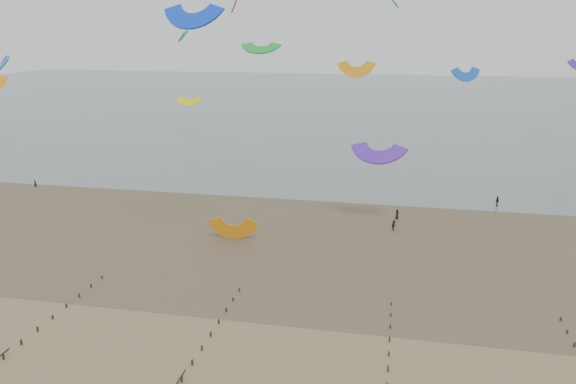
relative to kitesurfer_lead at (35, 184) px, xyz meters
name	(u,v)px	position (x,y,z in m)	size (l,w,h in m)	color
ground	(168,340)	(48.36, -47.96, -0.77)	(500.00, 500.00, 0.00)	brown
sea_and_shore	(230,225)	(44.29, -13.56, -0.76)	(500.00, 665.00, 0.03)	#475654
kitesurfer_lead	(35,184)	(0.00, 0.00, 0.00)	(0.56, 0.37, 1.54)	black
kitesurfers	(508,208)	(89.05, 1.62, 0.10)	(151.88, 22.44, 1.84)	black
grounded_kite	(233,238)	(46.54, -19.09, -0.77)	(6.29, 3.29, 4.79)	orange
kites_airborne	(244,67)	(32.31, 39.26, 20.66)	(228.10, 112.57, 34.13)	#FB3699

